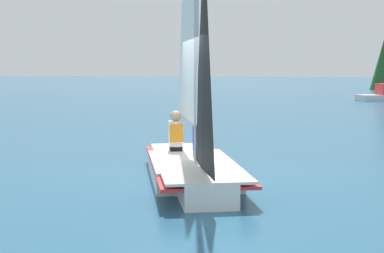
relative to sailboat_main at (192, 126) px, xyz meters
name	(u,v)px	position (x,y,z in m)	size (l,w,h in m)	color
ground_plane	(192,180)	(0.01, -0.05, -0.98)	(260.00, 260.00, 0.00)	#235675
sailboat_main	(192,126)	(0.00, 0.00, 0.00)	(2.41, 4.49, 6.08)	white
sailor_helm	(200,141)	(0.11, 0.50, -0.35)	(0.36, 0.39, 1.16)	black
sailor_crew	(176,138)	(-0.43, 1.02, -0.36)	(0.36, 0.39, 1.16)	black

